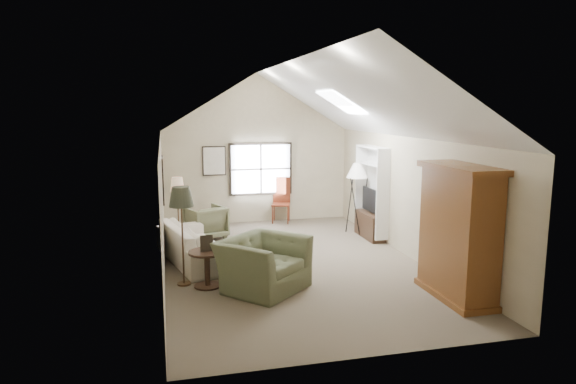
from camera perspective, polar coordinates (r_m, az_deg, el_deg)
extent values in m
cube|color=brown|center=(10.41, 0.52, -7.98)|extent=(5.00, 8.00, 0.01)
cube|color=#B7AA8A|center=(13.97, -3.47, 1.76)|extent=(5.00, 0.01, 2.50)
cube|color=#B7AA8A|center=(6.41, 9.36, -7.65)|extent=(5.00, 0.01, 2.50)
cube|color=#B7AA8A|center=(9.81, -13.78, -1.81)|extent=(0.01, 8.00, 2.50)
cube|color=#B7AA8A|center=(10.98, 13.29, -0.60)|extent=(0.01, 8.00, 2.50)
cube|color=black|center=(13.92, -3.05, 2.57)|extent=(1.72, 0.08, 1.42)
cube|color=black|center=(10.03, -13.72, 1.33)|extent=(0.68, 0.04, 0.88)
cube|color=black|center=(13.73, -8.21, 3.44)|extent=(0.62, 0.04, 0.78)
cube|color=brown|center=(8.81, 18.43, -4.30)|extent=(0.60, 1.50, 2.20)
cube|color=white|center=(12.36, 9.28, 0.17)|extent=(0.32, 1.30, 2.10)
cube|color=#382316|center=(12.52, 9.09, -3.68)|extent=(0.34, 1.18, 0.60)
cube|color=black|center=(12.39, 9.16, -0.88)|extent=(0.05, 0.90, 0.55)
imported|color=beige|center=(10.68, -10.22, -5.59)|extent=(1.60, 2.74, 0.75)
imported|color=#616A4A|center=(8.92, -2.77, -8.00)|extent=(1.83, 1.82, 0.90)
imported|color=#656B4B|center=(12.42, -9.14, -3.34)|extent=(1.10, 1.11, 0.79)
cube|color=#341F15|center=(9.74, -3.56, -8.00)|extent=(0.89, 0.71, 0.40)
imported|color=#332014|center=(9.68, -3.57, -6.74)|extent=(0.25, 0.25, 0.05)
cylinder|color=#381E17|center=(9.17, -8.96, -8.44)|extent=(0.78, 0.78, 0.64)
cube|color=maroon|center=(13.90, -0.80, -0.93)|extent=(0.60, 0.60, 1.22)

